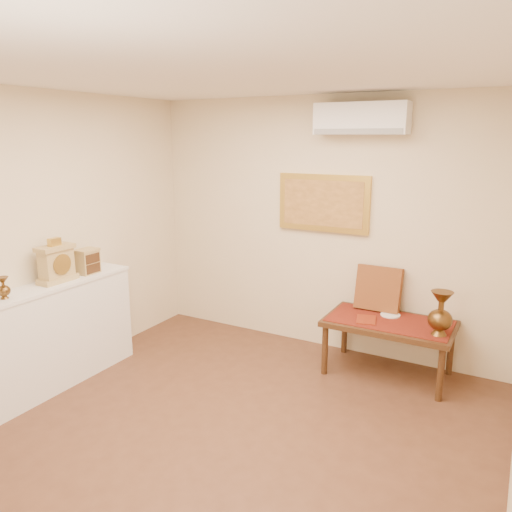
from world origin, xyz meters
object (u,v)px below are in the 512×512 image
Objects in this scene: display_ledge at (38,341)px; low_table at (389,328)px; brass_urn_tall at (441,309)px; mantel_clock at (57,263)px; wooden_chest at (87,261)px.

display_ledge is 1.68× the size of low_table.
brass_urn_tall reaches higher than display_ledge.
mantel_clock is at bearing -148.91° from low_table.
low_table is (-0.47, 0.14, -0.32)m from brass_urn_tall.
mantel_clock is at bearing -154.93° from brass_urn_tall.
wooden_chest reaches higher than brass_urn_tall.
mantel_clock is at bearing 87.89° from display_ledge.
wooden_chest is (-3.12, -1.13, 0.30)m from brass_urn_tall.
wooden_chest reaches higher than display_ledge.
mantel_clock is 0.34× the size of low_table.
brass_urn_tall is 3.33m from wooden_chest.
brass_urn_tall is 1.19× the size of mantel_clock.
display_ledge is at bearing -144.90° from low_table.
wooden_chest is at bearing -154.44° from low_table.
brass_urn_tall is 0.41× the size of low_table.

